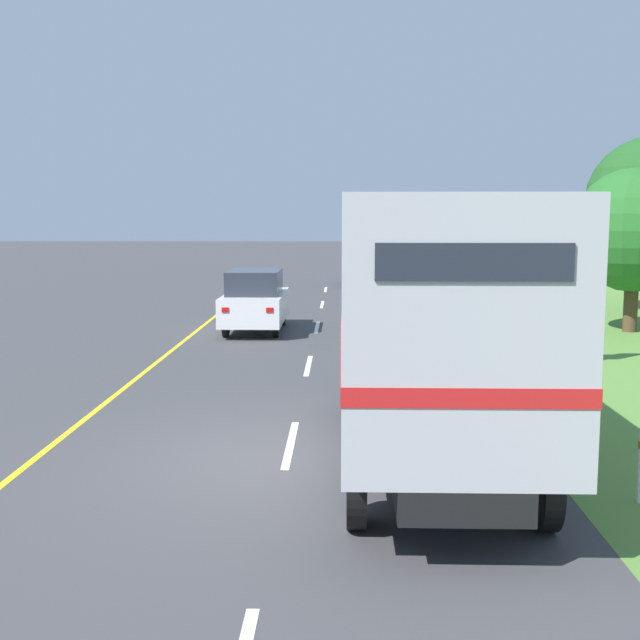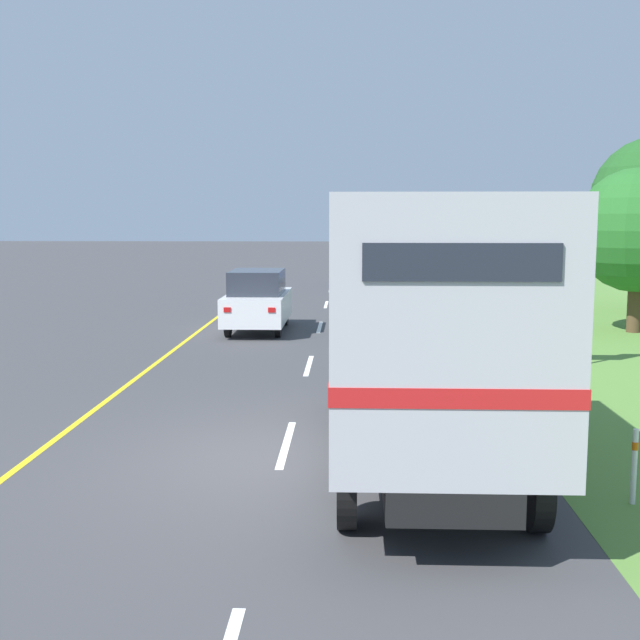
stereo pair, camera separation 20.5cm
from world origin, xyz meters
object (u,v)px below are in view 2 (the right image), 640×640
horse_trailer_truck (425,323)px  highway_sign (549,280)px  lead_car_white (258,300)px  roadside_tree_near (638,230)px  delineator_post (634,464)px  lead_car_blue_ahead (365,265)px

horse_trailer_truck → highway_sign: size_ratio=2.51×
lead_car_white → roadside_tree_near: 11.70m
lead_car_white → highway_sign: highway_sign is taller
horse_trailer_truck → lead_car_white: bearing=106.3°
lead_car_white → roadside_tree_near: bearing=0.9°
lead_car_white → roadside_tree_near: roadside_tree_near is taller
lead_car_white → delineator_post: (6.36, -14.74, -0.45)m
delineator_post → lead_car_white: bearing=113.3°
lead_car_blue_ahead → highway_sign: highway_sign is taller
lead_car_white → roadside_tree_near: size_ratio=0.84×
horse_trailer_truck → highway_sign: horse_trailer_truck is taller
highway_sign → horse_trailer_truck: bearing=-114.7°
lead_car_blue_ahead → horse_trailer_truck: bearing=-89.4°
roadside_tree_near → horse_trailer_truck: bearing=-119.3°
horse_trailer_truck → highway_sign: (3.58, 7.78, -0.02)m
lead_car_white → lead_car_blue_ahead: bearing=78.0°
roadside_tree_near → delineator_post: (-5.14, -14.93, -2.59)m
lead_car_blue_ahead → delineator_post: lead_car_blue_ahead is taller
lead_car_blue_ahead → roadside_tree_near: (7.94, -16.62, 2.06)m
lead_car_blue_ahead → roadside_tree_near: size_ratio=0.89×
horse_trailer_truck → roadside_tree_near: size_ratio=1.55×
delineator_post → roadside_tree_near: bearing=71.0°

